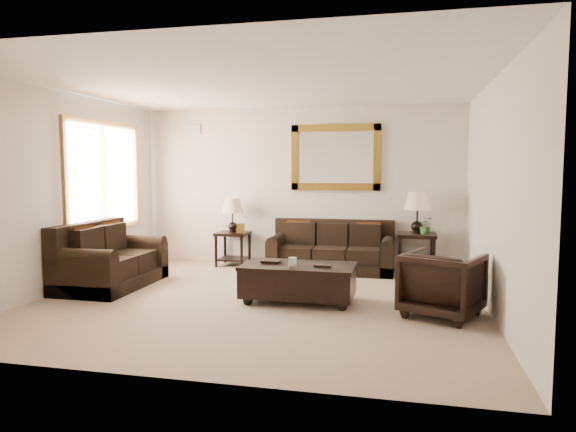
% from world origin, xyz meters
% --- Properties ---
extents(room, '(5.51, 5.01, 2.71)m').
position_xyz_m(room, '(0.00, 0.00, 1.35)').
color(room, '#88705E').
rests_on(room, ground).
extents(window, '(0.07, 1.96, 1.66)m').
position_xyz_m(window, '(-2.70, 0.90, 1.55)').
color(window, white).
rests_on(window, room).
extents(mirror, '(1.50, 0.06, 1.10)m').
position_xyz_m(mirror, '(0.63, 2.47, 1.85)').
color(mirror, '#553311').
rests_on(mirror, room).
extents(air_vent, '(0.25, 0.02, 0.18)m').
position_xyz_m(air_vent, '(-1.90, 2.48, 2.35)').
color(air_vent, '#999999').
rests_on(air_vent, room).
extents(sofa, '(1.99, 0.86, 0.82)m').
position_xyz_m(sofa, '(0.63, 2.10, 0.30)').
color(sofa, black).
rests_on(sofa, room).
extents(loveseat, '(0.96, 1.61, 0.91)m').
position_xyz_m(loveseat, '(-2.31, 0.30, 0.33)').
color(loveseat, black).
rests_on(loveseat, room).
extents(end_table_left, '(0.53, 0.53, 1.16)m').
position_xyz_m(end_table_left, '(-1.09, 2.19, 0.76)').
color(end_table_left, black).
rests_on(end_table_left, room).
extents(end_table_right, '(0.59, 0.59, 1.30)m').
position_xyz_m(end_table_right, '(1.97, 2.16, 0.85)').
color(end_table_right, black).
rests_on(end_table_right, room).
extents(coffee_table, '(1.40, 0.76, 0.59)m').
position_xyz_m(coffee_table, '(0.50, 0.04, 0.29)').
color(coffee_table, black).
rests_on(coffee_table, room).
extents(armchair, '(1.02, 0.99, 0.81)m').
position_xyz_m(armchair, '(2.20, -0.23, 0.40)').
color(armchair, black).
rests_on(armchair, floor).
extents(potted_plant, '(0.29, 0.31, 0.21)m').
position_xyz_m(potted_plant, '(2.10, 2.06, 0.75)').
color(potted_plant, '#28501B').
rests_on(potted_plant, end_table_right).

